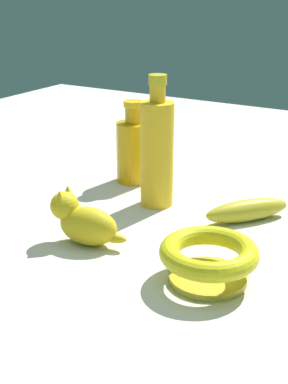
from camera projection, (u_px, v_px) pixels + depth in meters
ground at (144, 218)px, 1.00m from camera, size 2.00×2.00×0.00m
bottle_short at (134, 149)px, 1.17m from camera, size 0.07×0.07×0.17m
banana at (247, 210)px, 0.99m from camera, size 0.15×0.13×0.04m
cat_figurine at (83, 221)px, 0.90m from camera, size 0.07×0.13×0.09m
bottle_tall at (157, 151)px, 1.03m from camera, size 0.06×0.06×0.25m
bowl at (209, 257)px, 0.78m from camera, size 0.14×0.14×0.06m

